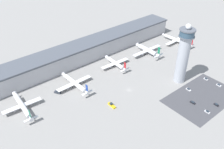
{
  "coord_description": "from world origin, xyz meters",
  "views": [
    {
      "loc": [
        -122.74,
        -125.45,
        134.31
      ],
      "look_at": [
        -5.18,
        17.0,
        9.85
      ],
      "focal_mm": 40.0,
      "sensor_mm": 36.0,
      "label": 1
    }
  ],
  "objects": [
    {
      "name": "service_truck_catering",
      "position": [
        114.84,
        23.43,
        0.9
      ],
      "size": [
        7.58,
        5.51,
        2.61
      ],
      "color": "black",
      "rests_on": "ground"
    },
    {
      "name": "service_truck_fuel",
      "position": [
        -25.27,
        -6.96,
        0.89
      ],
      "size": [
        2.57,
        8.14,
        2.56
      ],
      "color": "black",
      "rests_on": "ground"
    },
    {
      "name": "control_tower",
      "position": [
        45.8,
        -18.8,
        27.77
      ],
      "size": [
        13.55,
        13.55,
        55.94
      ],
      "color": "#ADB2BC",
      "rests_on": "ground"
    },
    {
      "name": "airplane_gate_alpha",
      "position": [
        -82.49,
        34.22,
        4.52
      ],
      "size": [
        31.17,
        39.22,
        12.69
      ],
      "color": "white",
      "rests_on": "ground"
    },
    {
      "name": "parking_lot_surface",
      "position": [
        41.28,
        -46.88,
        0.0
      ],
      "size": [
        64.0,
        40.0,
        0.01
      ],
      "primitive_type": "cube",
      "color": "#424247",
      "rests_on": "ground"
    },
    {
      "name": "airplane_gate_bravo",
      "position": [
        -34.17,
        33.82,
        4.29
      ],
      "size": [
        34.52,
        39.01,
        12.38
      ],
      "color": "white",
      "rests_on": "ground"
    },
    {
      "name": "airplane_gate_echo",
      "position": [
        105.54,
        31.37,
        3.93
      ],
      "size": [
        33.98,
        41.62,
        11.23
      ],
      "color": "white",
      "rests_on": "ground"
    },
    {
      "name": "airplane_gate_charlie",
      "position": [
        16.2,
        37.4,
        3.74
      ],
      "size": [
        32.05,
        32.51,
        11.75
      ],
      "color": "white",
      "rests_on": "ground"
    },
    {
      "name": "car_grey_coupe",
      "position": [
        28.59,
        -46.54,
        0.54
      ],
      "size": [
        1.91,
        4.66,
        1.39
      ],
      "color": "black",
      "rests_on": "ground"
    },
    {
      "name": "car_black_suv",
      "position": [
        28.03,
        -60.53,
        0.54
      ],
      "size": [
        1.86,
        4.49,
        1.41
      ],
      "color": "black",
      "rests_on": "ground"
    },
    {
      "name": "terminal_building",
      "position": [
        0.0,
        70.0,
        9.33
      ],
      "size": [
        234.41,
        25.0,
        18.46
      ],
      "color": "#B2B2B7",
      "rests_on": "ground"
    },
    {
      "name": "car_navy_sedan",
      "position": [
        66.74,
        -34.15,
        0.59
      ],
      "size": [
        1.95,
        4.14,
        1.51
      ],
      "color": "black",
      "rests_on": "ground"
    },
    {
      "name": "car_red_hatchback",
      "position": [
        40.7,
        -33.58,
        0.57
      ],
      "size": [
        2.01,
        4.74,
        1.47
      ],
      "color": "black",
      "rests_on": "ground"
    },
    {
      "name": "ground_plane",
      "position": [
        0.0,
        0.0,
        0.0
      ],
      "size": [
        1000.0,
        1000.0,
        0.0
      ],
      "primitive_type": "plane",
      "color": "gray"
    },
    {
      "name": "service_truck_baggage",
      "position": [
        -50.5,
        35.99,
        0.95
      ],
      "size": [
        5.41,
        6.48,
        2.73
      ],
      "color": "black",
      "rests_on": "ground"
    },
    {
      "name": "airplane_gate_delta",
      "position": [
        59.86,
        34.84,
        4.66
      ],
      "size": [
        39.03,
        33.71,
        14.44
      ],
      "color": "silver",
      "rests_on": "ground"
    },
    {
      "name": "car_blue_compact",
      "position": [
        67.14,
        -47.15,
        0.58
      ],
      "size": [
        1.91,
        4.48,
        1.49
      ],
      "color": "black",
      "rests_on": "ground"
    },
    {
      "name": "car_silver_sedan",
      "position": [
        41.09,
        -60.5,
        0.6
      ],
      "size": [
        1.87,
        4.22,
        1.55
      ],
      "color": "black",
      "rests_on": "ground"
    }
  ]
}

